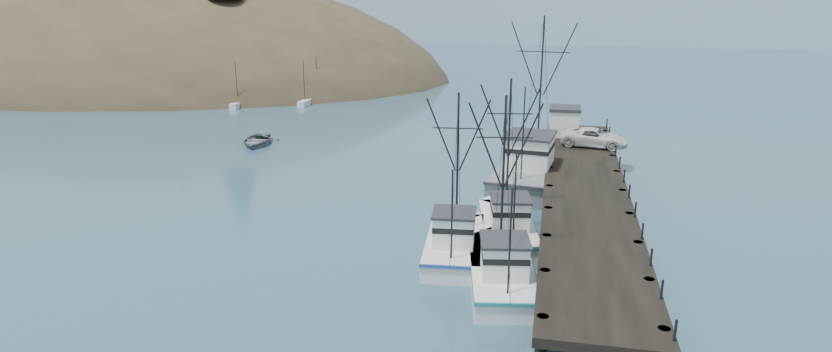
{
  "coord_description": "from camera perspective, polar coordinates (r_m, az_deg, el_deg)",
  "views": [
    {
      "loc": [
        11.24,
        -30.81,
        16.47
      ],
      "look_at": [
        1.57,
        14.68,
        2.5
      ],
      "focal_mm": 28.0,
      "sensor_mm": 36.0,
      "label": 1
    }
  ],
  "objects": [
    {
      "name": "trawler_mid",
      "position": [
        41.05,
        3.46,
        -5.72
      ],
      "size": [
        4.24,
        10.43,
        10.42
      ],
      "color": "silver",
      "rests_on": "ground"
    },
    {
      "name": "work_vessel",
      "position": [
        56.71,
        10.28,
        0.86
      ],
      "size": [
        6.9,
        17.25,
        14.13
      ],
      "color": "slate",
      "rests_on": "ground"
    },
    {
      "name": "distant_ridge_far",
      "position": [
        222.42,
        -1.39,
        12.47
      ],
      "size": [
        180.0,
        25.0,
        18.0
      ],
      "primitive_type": "cube",
      "color": "silver",
      "rests_on": "ground"
    },
    {
      "name": "distant_ridge",
      "position": [
        201.48,
        11.85,
        11.69
      ],
      "size": [
        360.0,
        40.0,
        26.0
      ],
      "primitive_type": "cube",
      "color": "#9EB2C6",
      "rests_on": "ground"
    },
    {
      "name": "motorboat",
      "position": [
        70.46,
        -13.81,
        2.72
      ],
      "size": [
        5.03,
        6.32,
        1.17
      ],
      "primitive_type": "imported",
      "rotation": [
        0.0,
        0.0,
        0.19
      ],
      "color": "slate",
      "rests_on": "ground"
    },
    {
      "name": "pickup_truck",
      "position": [
        61.38,
        15.44,
        3.28
      ],
      "size": [
        6.43,
        3.8,
        1.68
      ],
      "primitive_type": "imported",
      "rotation": [
        0.0,
        0.0,
        1.39
      ],
      "color": "silver",
      "rests_on": "pier"
    },
    {
      "name": "moored_sailboats",
      "position": [
        98.97,
        -13.89,
        6.86
      ],
      "size": [
        22.59,
        19.88,
        6.35
      ],
      "color": "silver",
      "rests_on": "ground"
    },
    {
      "name": "headland",
      "position": [
        140.86,
        -26.09,
        6.45
      ],
      "size": [
        134.8,
        78.0,
        51.0
      ],
      "color": "#382D1E",
      "rests_on": "ground"
    },
    {
      "name": "trawler_far",
      "position": [
        44.03,
        7.99,
        -4.27
      ],
      "size": [
        4.85,
        10.59,
        10.86
      ],
      "color": "silver",
      "rests_on": "ground"
    },
    {
      "name": "pier_shed",
      "position": [
        65.2,
        12.91,
        4.75
      ],
      "size": [
        3.0,
        3.2,
        2.8
      ],
      "color": "silver",
      "rests_on": "pier"
    },
    {
      "name": "trawler_near",
      "position": [
        37.43,
        7.49,
        -8.15
      ],
      "size": [
        4.98,
        10.82,
        10.96
      ],
      "color": "silver",
      "rests_on": "ground"
    },
    {
      "name": "ground",
      "position": [
        36.69,
        -7.29,
        -10.09
      ],
      "size": [
        400.0,
        400.0,
        0.0
      ],
      "primitive_type": "plane",
      "color": "#2A4A5E",
      "rests_on": "ground"
    },
    {
      "name": "pier",
      "position": [
        49.16,
        14.65,
        -1.34
      ],
      "size": [
        6.0,
        44.0,
        2.0
      ],
      "color": "black",
      "rests_on": "ground"
    }
  ]
}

